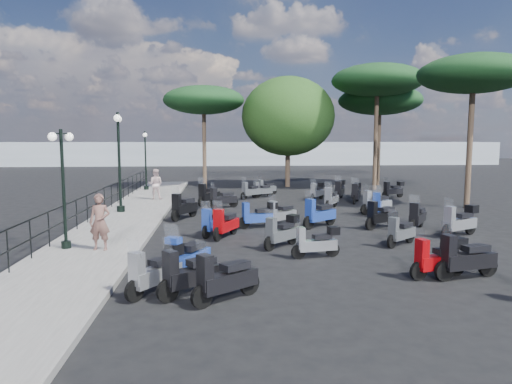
{
  "coord_description": "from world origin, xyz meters",
  "views": [
    {
      "loc": [
        -2.59,
        -17.52,
        3.44
      ],
      "look_at": [
        -1.04,
        1.63,
        1.2
      ],
      "focal_mm": 32.0,
      "sensor_mm": 36.0,
      "label": 1
    }
  ],
  "objects": [
    {
      "name": "scooter_29",
      "position": [
        7.56,
        8.24,
        0.47
      ],
      "size": [
        1.49,
        0.79,
        1.24
      ],
      "rotation": [
        0.0,
        0.0,
        1.95
      ],
      "color": "black",
      "rests_on": "ground"
    },
    {
      "name": "pedestrian_far",
      "position": [
        -6.07,
        7.65,
        0.98
      ],
      "size": [
        0.89,
        0.74,
        1.66
      ],
      "primitive_type": "imported",
      "rotation": [
        0.0,
        0.0,
        2.99
      ],
      "color": "#C5A8A7",
      "rests_on": "sidewalk"
    },
    {
      "name": "scooter_4",
      "position": [
        -4.12,
        2.02,
        0.52
      ],
      "size": [
        1.06,
        1.7,
        1.49
      ],
      "rotation": [
        0.0,
        0.0,
        2.64
      ],
      "color": "black",
      "rests_on": "ground"
    },
    {
      "name": "scooter_31",
      "position": [
        4.29,
        7.91,
        0.53
      ],
      "size": [
        0.95,
        1.64,
        1.4
      ],
      "rotation": [
        0.0,
        0.0,
        2.71
      ],
      "color": "black",
      "rests_on": "ground"
    },
    {
      "name": "lamp_post_0",
      "position": [
        -7.23,
        -3.58,
        2.19
      ],
      "size": [
        0.47,
        1.02,
        3.58
      ],
      "rotation": [
        0.0,
        0.0,
        -0.28
      ],
      "color": "black",
      "rests_on": "sidewalk"
    },
    {
      "name": "scooter_6",
      "position": [
        -2.49,
        -8.16,
        0.49
      ],
      "size": [
        1.49,
        1.14,
        1.41
      ],
      "rotation": [
        0.0,
        0.0,
        2.2
      ],
      "color": "black",
      "rests_on": "ground"
    },
    {
      "name": "scooter_23",
      "position": [
        2.94,
        7.69,
        0.47
      ],
      "size": [
        1.08,
        1.35,
        1.26
      ],
      "rotation": [
        0.0,
        0.0,
        2.5
      ],
      "color": "black",
      "rests_on": "ground"
    },
    {
      "name": "lamp_post_1",
      "position": [
        -7.07,
        3.41,
        2.7
      ],
      "size": [
        0.48,
        1.31,
        4.47
      ],
      "rotation": [
        0.0,
        0.0,
        0.17
      ],
      "color": "black",
      "rests_on": "sidewalk"
    },
    {
      "name": "ground",
      "position": [
        0.0,
        0.0,
        0.0
      ],
      "size": [
        120.0,
        120.0,
        0.0
      ],
      "primitive_type": "plane",
      "color": "black",
      "rests_on": "ground"
    },
    {
      "name": "distant_hills",
      "position": [
        0.0,
        45.0,
        1.5
      ],
      "size": [
        70.0,
        8.0,
        3.0
      ],
      "primitive_type": "cube",
      "color": "gray",
      "rests_on": "ground"
    },
    {
      "name": "scooter_19",
      "position": [
        2.82,
        -6.91,
        0.49
      ],
      "size": [
        1.6,
        0.68,
        1.3
      ],
      "rotation": [
        0.0,
        0.0,
        1.83
      ],
      "color": "black",
      "rests_on": "ground"
    },
    {
      "name": "scooter_1",
      "position": [
        -3.4,
        -6.54,
        0.52
      ],
      "size": [
        1.07,
        1.68,
        1.49
      ],
      "rotation": [
        0.0,
        0.0,
        2.62
      ],
      "color": "black",
      "rests_on": "ground"
    },
    {
      "name": "scooter_26",
      "position": [
        5.9,
        -2.26,
        0.54
      ],
      "size": [
        1.66,
        0.99,
        1.43
      ],
      "rotation": [
        0.0,
        0.0,
        2.02
      ],
      "color": "black",
      "rests_on": "ground"
    },
    {
      "name": "scooter_20",
      "position": [
        3.24,
        -3.49,
        0.43
      ],
      "size": [
        1.3,
        1.05,
        1.25
      ],
      "rotation": [
        0.0,
        0.0,
        2.24
      ],
      "color": "black",
      "rests_on": "ground"
    },
    {
      "name": "pine_2",
      "position": [
        -3.59,
        14.26,
        6.05
      ],
      "size": [
        5.55,
        5.55,
        7.05
      ],
      "color": "#38281E",
      "rests_on": "ground"
    },
    {
      "name": "scooter_3",
      "position": [
        -1.08,
        -0.17,
        0.49
      ],
      "size": [
        1.6,
        0.7,
        1.3
      ],
      "rotation": [
        0.0,
        0.0,
        1.84
      ],
      "color": "black",
      "rests_on": "ground"
    },
    {
      "name": "scooter_27",
      "position": [
        4.59,
        2.71,
        0.49
      ],
      "size": [
        1.71,
        0.83,
        1.42
      ],
      "rotation": [
        0.0,
        0.0,
        1.92
      ],
      "color": "black",
      "rests_on": "ground"
    },
    {
      "name": "scooter_32",
      "position": [
        0.31,
        10.3,
        0.42
      ],
      "size": [
        1.35,
        0.9,
        1.21
      ],
      "rotation": [
        0.0,
        0.0,
        2.12
      ],
      "color": "black",
      "rests_on": "ground"
    },
    {
      "name": "lamp_post_2",
      "position": [
        -7.34,
        12.56,
        2.31
      ],
      "size": [
        0.42,
        1.1,
        3.78
      ],
      "rotation": [
        0.0,
        0.0,
        0.18
      ],
      "color": "black",
      "rests_on": "sidewalk"
    },
    {
      "name": "scooter_13",
      "position": [
        0.2,
        -4.76,
        0.45
      ],
      "size": [
        1.48,
        0.53,
        1.19
      ],
      "rotation": [
        0.0,
        0.0,
        1.75
      ],
      "color": "black",
      "rests_on": "ground"
    },
    {
      "name": "scooter_16",
      "position": [
        2.94,
        4.5,
        0.48
      ],
      "size": [
        1.02,
        1.56,
        1.39
      ],
      "rotation": [
        0.0,
        0.0,
        2.61
      ],
      "color": "black",
      "rests_on": "ground"
    },
    {
      "name": "scooter_9",
      "position": [
        -0.14,
        0.27,
        0.45
      ],
      "size": [
        1.35,
        1.1,
        1.31
      ],
      "rotation": [
        0.0,
        0.0,
        2.24
      ],
      "color": "black",
      "rests_on": "ground"
    },
    {
      "name": "scooter_12",
      "position": [
        3.43,
        -7.05,
        0.5
      ],
      "size": [
        1.81,
        0.69,
        1.45
      ],
      "rotation": [
        0.0,
        0.0,
        1.79
      ],
      "color": "black",
      "rests_on": "ground"
    },
    {
      "name": "scooter_7",
      "position": [
        -0.63,
        -3.42,
        0.49
      ],
      "size": [
        1.28,
        1.26,
        1.3
      ],
      "rotation": [
        0.0,
        0.0,
        2.35
      ],
      "color": "black",
      "rests_on": "ground"
    },
    {
      "name": "scooter_15",
      "position": [
        3.62,
        -0.65,
        0.49
      ],
      "size": [
        1.58,
        1.01,
        1.4
      ],
      "rotation": [
        0.0,
        0.0,
        2.09
      ],
      "color": "black",
      "rests_on": "ground"
    },
    {
      "name": "scooter_21",
      "position": [
        4.89,
        -1.01,
        0.49
      ],
      "size": [
        1.15,
        1.48,
        1.4
      ],
      "rotation": [
        0.0,
        0.0,
        2.5
      ],
      "color": "black",
      "rests_on": "ground"
    },
    {
      "name": "sidewalk",
      "position": [
        -6.5,
        3.0,
        0.07
      ],
      "size": [
        3.0,
        30.0,
        0.15
      ],
      "primitive_type": "cube",
      "color": "#63605E",
      "rests_on": "ground"
    },
    {
      "name": "scooter_28",
      "position": [
        4.8,
        6.45,
        0.53
      ],
      "size": [
        0.95,
        1.64,
        1.4
      ],
      "rotation": [
        0.0,
        0.0,
        2.71
      ],
      "color": "black",
      "rests_on": "ground"
    },
    {
      "name": "scooter_17",
      "position": [
        -0.07,
        9.07,
        0.42
      ],
      "size": [
        1.35,
        0.9,
        1.21
      ],
      "rotation": [
        0.0,
        0.0,
        2.12
      ],
      "color": "black",
      "rests_on": "ground"
    },
    {
      "name": "scooter_5",
      "position": [
        -3.16,
        6.22,
        0.52
      ],
      "size": [
        1.12,
        1.64,
        1.49
      ],
      "rotation": [
        0.0,
        0.0,
        2.58
      ],
      "color": "black",
      "rests_on": "ground"
    },
    {
      "name": "pine_3",
      "position": [
        9.75,
        4.12,
        6.54
      ],
      "size": [
        5.32,
        5.32,
        7.5
      ],
      "color": "#38281E",
      "rests_on": "ground"
    },
    {
      "name": "scooter_10",
      "position": [
        -2.45,
        4.96,
        0.47
      ],
      "size": [
        1.53,
        0.96,
        1.35
      ],
      "rotation": [
        0.0,
        0.0,
        2.07
      ],
      "color": "black",
      "rests_on": "ground"
    },
    {
      "name": "railing",
      "position": [
        -7.8,
        2.8,
        0.9
      ],
      "size": [
        0.04,
        26.04,
        1.1
      ],
      "color": "black",
      "rests_on": "sidewalk"
    },
    {
      "name": "woman",
      "position": [
        -6.13,
        -3.89,
        1.0
      ],
      "size": [
        0.65,
        0.45,
        1.69
      ],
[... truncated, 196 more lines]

